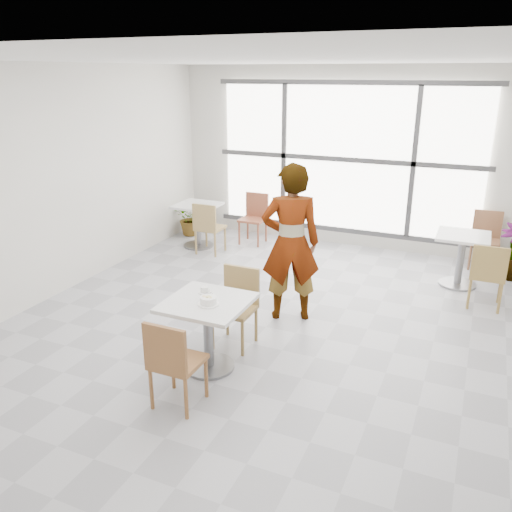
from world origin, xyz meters
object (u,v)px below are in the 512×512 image
at_px(coffee_cup, 205,290).
at_px(bg_chair_left_near, 208,225).
at_px(bg_table_left, 198,219).
at_px(bg_chair_left_far, 255,215).
at_px(bg_chair_right_far, 486,235).
at_px(bg_table_right, 461,253).
at_px(main_table, 208,322).
at_px(chair_far, 238,301).
at_px(person, 291,243).
at_px(plant_left, 192,218).
at_px(chair_near, 173,359).
at_px(bg_chair_right_near, 488,272).
at_px(oatmeal_bowl, 208,301).

bearing_deg(coffee_cup, bg_chair_left_near, 118.37).
height_order(bg_table_left, bg_chair_left_far, bg_chair_left_far).
distance_m(coffee_cup, bg_chair_right_far, 4.93).
bearing_deg(bg_table_right, bg_chair_left_far, 169.15).
height_order(main_table, chair_far, chair_far).
relative_size(person, plant_left, 2.93).
bearing_deg(plant_left, chair_near, -61.30).
xyz_separation_m(coffee_cup, bg_chair_right_near, (2.66, 2.51, -0.28)).
distance_m(main_table, bg_table_right, 4.02).
distance_m(main_table, bg_table_left, 3.99).
distance_m(chair_near, plant_left, 5.32).
relative_size(bg_chair_left_near, bg_chair_left_far, 1.00).
xyz_separation_m(main_table, bg_table_right, (2.19, 3.37, -0.04)).
bearing_deg(chair_near, bg_chair_left_near, -65.43).
bearing_deg(bg_chair_right_near, bg_chair_left_near, -5.97).
bearing_deg(person, chair_near, 57.56).
distance_m(main_table, chair_far, 0.61).
distance_m(coffee_cup, bg_table_left, 3.80).
bearing_deg(coffee_cup, chair_far, 70.87).
xyz_separation_m(coffee_cup, bg_chair_right_far, (2.61, 4.18, -0.28)).
height_order(oatmeal_bowl, bg_table_left, oatmeal_bowl).
xyz_separation_m(chair_far, bg_chair_right_near, (2.51, 2.06, 0.00)).
bearing_deg(chair_near, person, -97.75).
xyz_separation_m(bg_table_left, plant_left, (-0.44, 0.53, -0.16)).
distance_m(main_table, plant_left, 4.67).
xyz_separation_m(chair_far, coffee_cup, (-0.15, -0.44, 0.28)).
xyz_separation_m(chair_far, person, (0.31, 0.84, 0.46)).
distance_m(chair_near, chair_far, 1.34).
distance_m(main_table, bg_chair_right_near, 3.69).
bearing_deg(oatmeal_bowl, bg_chair_right_near, 47.77).
height_order(main_table, bg_chair_left_far, bg_chair_left_far).
height_order(bg_table_right, bg_chair_right_far, bg_chair_right_far).
height_order(main_table, coffee_cup, coffee_cup).
xyz_separation_m(oatmeal_bowl, bg_chair_right_far, (2.43, 4.42, -0.29)).
xyz_separation_m(oatmeal_bowl, person, (0.29, 1.52, 0.17)).
distance_m(bg_chair_right_near, plant_left, 5.21).
height_order(oatmeal_bowl, person, person).
relative_size(chair_far, bg_chair_left_far, 1.00).
relative_size(bg_table_right, plant_left, 1.15).
height_order(chair_near, coffee_cup, chair_near).
xyz_separation_m(chair_near, bg_chair_right_near, (2.50, 3.40, 0.00)).
relative_size(coffee_cup, bg_chair_right_far, 0.18).
relative_size(bg_chair_left_far, bg_chair_right_near, 1.00).
distance_m(chair_far, coffee_cup, 0.55).
distance_m(chair_near, person, 2.24).
relative_size(main_table, bg_table_right, 1.07).
bearing_deg(bg_chair_right_near, bg_table_left, -9.04).
relative_size(oatmeal_bowl, coffee_cup, 1.32).
xyz_separation_m(bg_chair_left_near, plant_left, (-0.79, 0.82, -0.17)).
bearing_deg(bg_chair_right_near, bg_table_right, -63.13).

